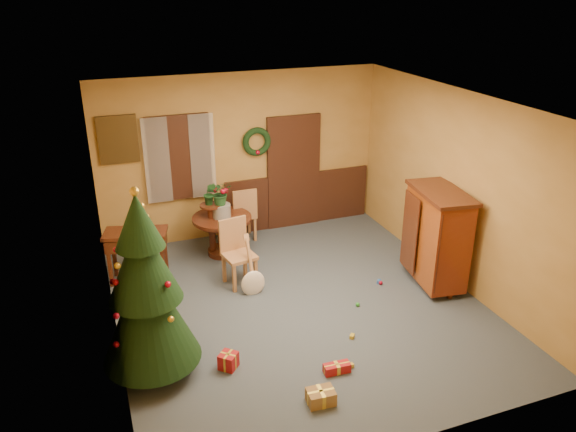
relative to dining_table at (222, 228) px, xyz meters
name	(u,v)px	position (x,y,z in m)	size (l,w,h in m)	color
room_envelope	(255,173)	(0.80, 0.71, 0.64)	(5.50, 5.50, 5.50)	#333F4B
dining_table	(222,228)	(0.00, 0.00, 0.00)	(0.99, 0.99, 0.68)	black
urn	(221,211)	(0.00, 0.00, 0.32)	(0.30, 0.30, 0.22)	slate
centerpiece_plant	(221,193)	(0.00, 0.00, 0.63)	(0.36, 0.31, 0.40)	#1E4C23
chair_near	(237,250)	(-0.03, -1.00, 0.07)	(0.51, 0.51, 1.02)	#AB7744
chair_far	(243,213)	(0.48, 0.39, 0.06)	(0.44, 0.44, 0.99)	#AB7744
guitar	(253,268)	(0.08, -1.43, -0.05)	(0.36, 0.17, 0.85)	#F0E0C8
plant_stand	(212,224)	(-0.17, 0.03, 0.09)	(0.35, 0.35, 0.91)	black
stand_plant	(210,194)	(-0.17, 0.03, 0.63)	(0.21, 0.17, 0.38)	#19471E
christmas_tree	(146,290)	(-1.55, -2.72, 0.64)	(1.14, 1.14, 2.35)	#382111
writing_desk	(136,244)	(-1.44, -0.41, 0.15)	(1.02, 0.69, 0.83)	black
sideboard	(437,235)	(2.75, -2.09, 0.33)	(0.78, 1.25, 1.51)	#561109
gift_a	(321,397)	(0.09, -3.91, -0.39)	(0.32, 0.24, 0.16)	brown
gift_b	(228,361)	(-0.71, -2.97, -0.38)	(0.28, 0.28, 0.20)	#A31518
gift_c	(150,346)	(-1.55, -2.30, -0.41)	(0.31, 0.28, 0.14)	brown
gift_d	(337,368)	(0.48, -3.50, -0.42)	(0.33, 0.15, 0.11)	#A31518
toy_a	(379,281)	(1.98, -1.81, -0.45)	(0.08, 0.05, 0.05)	#2755A9
toy_b	(358,304)	(1.37, -2.29, -0.45)	(0.06, 0.06, 0.06)	#298E26
toy_c	(352,336)	(0.96, -2.95, -0.45)	(0.08, 0.05, 0.05)	#B39A21
toy_d	(381,283)	(1.99, -1.87, -0.45)	(0.06, 0.06, 0.06)	#AF0B25
toy_e	(350,366)	(0.67, -3.49, -0.45)	(0.08, 0.05, 0.05)	gold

